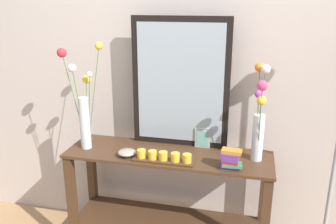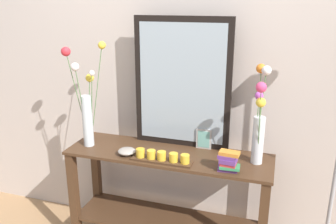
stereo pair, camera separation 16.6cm
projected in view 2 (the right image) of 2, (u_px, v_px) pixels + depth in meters
name	position (u px, v px, depth m)	size (l,w,h in m)	color
wall_back	(182.00, 59.00, 2.47)	(6.40, 0.08, 2.70)	beige
console_table	(168.00, 191.00, 2.44)	(1.37, 0.40, 0.77)	#472D1C
mirror_leaning	(182.00, 84.00, 2.36)	(0.66, 0.03, 0.88)	black
tall_vase_left	(86.00, 104.00, 2.40)	(0.28, 0.18, 0.72)	silver
vase_right	(259.00, 120.00, 2.13)	(0.09, 0.25, 0.61)	silver
candle_tray	(162.00, 157.00, 2.22)	(0.39, 0.09, 0.07)	#472D1C
picture_frame_small	(204.00, 139.00, 2.41)	(0.10, 0.01, 0.14)	#B7B2AD
decorative_bowl	(127.00, 151.00, 2.32)	(0.12, 0.12, 0.05)	#9E9389
book_stack	(228.00, 161.00, 2.10)	(0.14, 0.10, 0.12)	#663884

